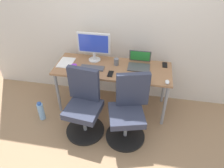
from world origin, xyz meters
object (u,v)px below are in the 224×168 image
object	(u,v)px
desktop_monitor	(94,45)
open_laptop	(139,63)
water_bottle_on_floor	(41,111)
coffee_mug	(74,68)
office_chair_left	(84,106)
office_chair_right	(128,112)

from	to	relation	value
desktop_monitor	open_laptop	distance (m)	0.71
water_bottle_on_floor	coffee_mug	size ratio (longest dim) A/B	3.37
office_chair_left	coffee_mug	size ratio (longest dim) A/B	10.22
coffee_mug	office_chair_right	bearing A→B (deg)	-24.15
office_chair_left	office_chair_right	xyz separation A→B (m)	(0.60, -0.00, 0.00)
office_chair_left	water_bottle_on_floor	distance (m)	0.76
desktop_monitor	open_laptop	xyz separation A→B (m)	(0.68, -0.05, -0.20)
open_laptop	coffee_mug	bearing A→B (deg)	-161.96
office_chair_left	open_laptop	size ratio (longest dim) A/B	3.03
office_chair_left	coffee_mug	bearing A→B (deg)	120.97
office_chair_left	desktop_monitor	xyz separation A→B (m)	(-0.01, 0.70, 0.56)
office_chair_right	open_laptop	xyz separation A→B (m)	(0.07, 0.65, 0.36)
office_chair_left	coffee_mug	distance (m)	0.55
water_bottle_on_floor	office_chair_right	bearing A→B (deg)	-2.80
office_chair_right	open_laptop	distance (m)	0.75
office_chair_left	desktop_monitor	bearing A→B (deg)	91.21
office_chair_right	desktop_monitor	world-z (taller)	desktop_monitor
office_chair_right	coffee_mug	bearing A→B (deg)	155.85
office_chair_right	open_laptop	world-z (taller)	open_laptop
desktop_monitor	open_laptop	size ratio (longest dim) A/B	1.55
water_bottle_on_floor	coffee_mug	distance (m)	0.85
office_chair_left	office_chair_right	size ratio (longest dim) A/B	1.00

